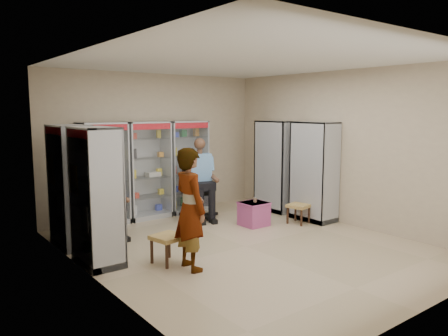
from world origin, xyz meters
TOP-DOWN VIEW (x-y plane):
  - floor at (0.00, 0.00)m, footprint 6.00×6.00m
  - room_shell at (0.00, 0.00)m, footprint 5.02×6.02m
  - cabinet_back_left at (-1.30, 2.73)m, footprint 0.90×0.50m
  - cabinet_back_mid at (-0.35, 2.73)m, footprint 0.90×0.50m
  - cabinet_back_right at (0.60, 2.73)m, footprint 0.90×0.50m
  - cabinet_right_far at (2.23, 1.60)m, footprint 0.90×0.50m
  - cabinet_right_near at (2.23, 0.50)m, footprint 0.90×0.50m
  - cabinet_left_far at (-2.23, 1.80)m, footprint 0.90×0.50m
  - cabinet_left_near at (-2.23, 0.70)m, footprint 0.90×0.50m
  - wooden_chair at (-1.55, 2.00)m, footprint 0.42×0.42m
  - seated_customer at (-1.55, 1.95)m, footprint 0.44×0.60m
  - office_chair at (0.49, 2.10)m, footprint 0.83×0.83m
  - seated_shopkeeper at (0.49, 2.05)m, footprint 0.70×0.83m
  - pink_trunk at (0.98, 0.91)m, footprint 0.48×0.46m
  - tea_glass at (1.00, 0.90)m, footprint 0.07×0.07m
  - woven_stool_a at (1.78, 0.49)m, footprint 0.46×0.46m
  - woven_stool_b at (-1.41, 0.10)m, footprint 0.49×0.49m
  - standing_man at (-1.27, -0.30)m, footprint 0.46×0.66m

SIDE VIEW (x-z plane):
  - floor at x=0.00m, z-range 0.00..0.00m
  - woven_stool_a at x=1.78m, z-range 0.00..0.38m
  - woven_stool_b at x=-1.41m, z-range 0.00..0.42m
  - pink_trunk at x=0.98m, z-range 0.00..0.46m
  - wooden_chair at x=-1.55m, z-range 0.00..0.94m
  - tea_glass at x=1.00m, z-range 0.46..0.55m
  - office_chair at x=0.49m, z-range 0.00..1.23m
  - seated_customer at x=-1.55m, z-range 0.00..1.34m
  - seated_shopkeeper at x=0.49m, z-range 0.00..1.56m
  - standing_man at x=-1.27m, z-range 0.00..1.73m
  - cabinet_back_left at x=-1.30m, z-range 0.00..2.00m
  - cabinet_back_mid at x=-0.35m, z-range 0.00..2.00m
  - cabinet_back_right at x=0.60m, z-range 0.00..2.00m
  - cabinet_right_far at x=2.23m, z-range 0.00..2.00m
  - cabinet_right_near at x=2.23m, z-range 0.00..2.00m
  - cabinet_left_far at x=-2.23m, z-range 0.00..2.00m
  - cabinet_left_near at x=-2.23m, z-range 0.00..2.00m
  - room_shell at x=0.00m, z-range 0.46..3.47m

